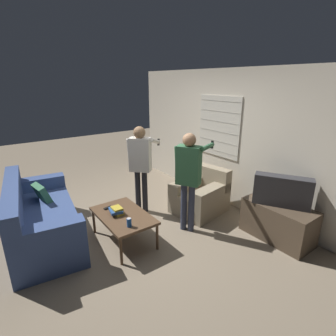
% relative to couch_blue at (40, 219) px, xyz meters
% --- Properties ---
extents(ground_plane, '(16.00, 16.00, 0.00)m').
position_rel_couch_blue_xyz_m(ground_plane, '(0.58, 1.27, -0.35)').
color(ground_plane, '#7F705B').
extents(wall_back, '(5.20, 0.08, 2.55)m').
position_rel_couch_blue_xyz_m(wall_back, '(0.57, 3.30, 0.93)').
color(wall_back, beige).
rests_on(wall_back, ground_plane).
extents(couch_blue, '(2.16, 1.16, 0.94)m').
position_rel_couch_blue_xyz_m(couch_blue, '(0.00, 0.00, 0.00)').
color(couch_blue, '#384C7F').
rests_on(couch_blue, ground_plane).
extents(armchair_beige, '(0.90, 1.01, 0.80)m').
position_rel_couch_blue_xyz_m(armchair_beige, '(0.76, 2.62, -0.04)').
color(armchair_beige, gray).
rests_on(armchair_beige, ground_plane).
extents(coffee_table, '(1.04, 0.65, 0.45)m').
position_rel_couch_blue_xyz_m(coffee_table, '(0.79, 1.00, 0.06)').
color(coffee_table, brown).
rests_on(coffee_table, ground_plane).
extents(tv_stand, '(1.03, 0.51, 0.56)m').
position_rel_couch_blue_xyz_m(tv_stand, '(2.12, 2.94, -0.07)').
color(tv_stand, '#4C3D2D').
rests_on(tv_stand, ground_plane).
extents(tv, '(0.79, 0.57, 0.46)m').
position_rel_couch_blue_xyz_m(tv, '(2.12, 2.95, 0.44)').
color(tv, '#2D2D33').
rests_on(tv, tv_stand).
extents(person_left_standing, '(0.46, 0.78, 1.60)m').
position_rel_couch_blue_xyz_m(person_left_standing, '(0.11, 1.73, 0.66)').
color(person_left_standing, black).
rests_on(person_left_standing, ground_plane).
extents(person_right_standing, '(0.47, 0.80, 1.61)m').
position_rel_couch_blue_xyz_m(person_right_standing, '(1.12, 1.99, 0.66)').
color(person_right_standing, '#33384C').
rests_on(person_right_standing, ground_plane).
extents(book_stack, '(0.26, 0.22, 0.11)m').
position_rel_couch_blue_xyz_m(book_stack, '(0.72, 0.93, 0.15)').
color(book_stack, gold).
rests_on(book_stack, coffee_table).
extents(soda_can, '(0.07, 0.07, 0.13)m').
position_rel_couch_blue_xyz_m(soda_can, '(1.15, 0.91, 0.16)').
color(soda_can, '#194C9E').
rests_on(soda_can, coffee_table).
extents(spare_remote, '(0.06, 0.13, 0.02)m').
position_rel_couch_blue_xyz_m(spare_remote, '(0.49, 0.90, 0.11)').
color(spare_remote, black).
rests_on(spare_remote, coffee_table).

